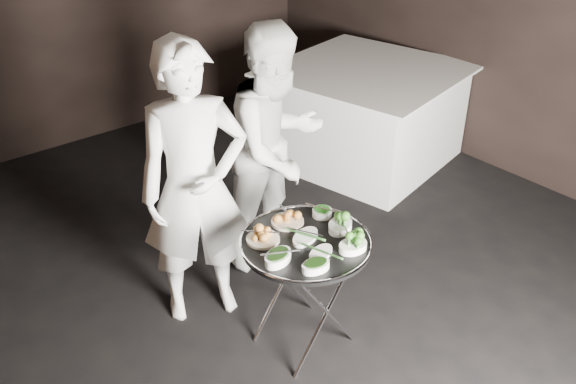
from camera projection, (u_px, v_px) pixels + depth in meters
floor at (276, 364)px, 3.48m from camera, size 6.00×7.00×0.05m
tray_stand at (305, 288)px, 3.41m from camera, size 0.48×0.40×0.70m
serving_tray at (306, 242)px, 3.25m from camera, size 0.72×0.72×0.04m
potato_plate_a at (263, 236)px, 3.24m from camera, size 0.18×0.18×0.06m
potato_plate_b at (287, 219)px, 3.38m from camera, size 0.18×0.18×0.07m
greens_bowl at (322, 211)px, 3.45m from camera, size 0.11×0.11×0.06m
asparagus_plate_a at (305, 236)px, 3.26m from camera, size 0.23×0.18×0.04m
asparagus_plate_b at (321, 252)px, 3.13m from camera, size 0.19×0.14×0.03m
spinach_bowl_a at (278, 256)px, 3.07m from camera, size 0.20×0.15×0.07m
spinach_bowl_b at (316, 265)px, 3.02m from camera, size 0.16×0.12×0.06m
broccoli_bowl_a at (340, 225)px, 3.32m from camera, size 0.20×0.18×0.07m
broccoli_bowl_b at (353, 245)px, 3.16m from camera, size 0.17×0.14×0.07m
serving_utensils at (300, 226)px, 3.28m from camera, size 0.59×0.45×0.01m
waiter_left at (195, 188)px, 3.44m from camera, size 0.73×0.61×1.72m
waiter_right at (277, 147)px, 3.98m from camera, size 0.86×0.70×1.65m
dining_table at (365, 115)px, 5.42m from camera, size 1.50×1.50×0.85m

